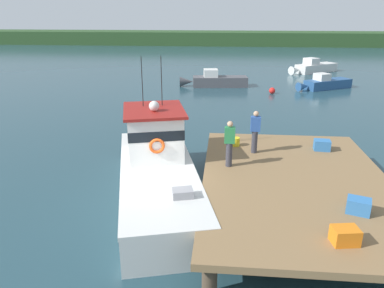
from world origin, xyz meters
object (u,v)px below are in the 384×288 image
Objects in this scene: crate_stack_mid_dock at (322,145)px; moored_boat_off_the_point at (324,83)px; deckhand_further_back at (255,131)px; mooring_buoy_outer at (272,91)px; main_fishing_boat at (157,167)px; deckhand_by_the_boat at (229,143)px; crate_single_far at (345,236)px; crate_single_by_cleat at (358,206)px; bait_bucket at (236,142)px; moored_boat_far_right at (313,68)px; moored_boat_outer_mooring at (215,81)px.

crate_stack_mid_dock is 0.12× the size of moored_boat_off_the_point.
mooring_buoy_outer is (2.58, 16.27, -1.81)m from deckhand_further_back.
main_fishing_boat is 3.90m from deckhand_further_back.
moored_boat_off_the_point is at bearing 67.82° from deckhand_by_the_boat.
main_fishing_boat reaches higher than crate_single_far.
crate_single_by_cleat reaches higher than bait_bucket.
deckhand_further_back is at bearing 106.75° from crate_single_far.
crate_single_far is 0.11× the size of moored_boat_far_right.
bait_bucket is at bearing -85.69° from moored_boat_outer_mooring.
crate_single_far is 1.22× the size of mooring_buoy_outer.
crate_single_by_cleat is 1.76× the size of bait_bucket.
moored_boat_off_the_point is (7.20, 18.62, -1.60)m from deckhand_further_back.
crate_single_by_cleat is 1.00× the size of crate_single_far.
bait_bucket is 0.06× the size of moored_boat_outer_mooring.
main_fishing_boat is 20.17m from moored_boat_outer_mooring.
crate_single_far is at bearing -69.40° from bait_bucket.
deckhand_by_the_boat is at bearing -124.72° from deckhand_further_back.
crate_single_far is at bearing -100.98° from moored_boat_far_right.
bait_bucket reaches higher than mooring_buoy_outer.
moored_boat_outer_mooring is at bearing -140.19° from moored_boat_far_right.
moored_boat_far_right is (6.40, 33.00, -0.87)m from crate_single_far.
bait_bucket is at bearing -113.71° from moored_boat_off_the_point.
main_fishing_boat is 16.57× the size of crate_single_by_cleat.
deckhand_further_back reaches higher than moored_boat_off_the_point.
main_fishing_boat is at bearing -109.20° from mooring_buoy_outer.
bait_bucket is 19.61m from moored_boat_off_the_point.
crate_stack_mid_dock is at bearing 81.51° from crate_single_far.
bait_bucket is at bearing -108.29° from moored_boat_far_right.
main_fishing_boat reaches higher than bait_bucket.
bait_bucket is 0.07× the size of moored_boat_off_the_point.
crate_stack_mid_dock reaches higher than moored_boat_far_right.
crate_single_far is 0.37× the size of deckhand_further_back.
deckhand_by_the_boat reaches higher than bait_bucket.
deckhand_by_the_boat is at bearing -152.32° from crate_stack_mid_dock.
crate_single_far is at bearing -117.85° from crate_single_by_cleat.
moored_boat_off_the_point is at bearing 61.67° from main_fishing_boat.
deckhand_by_the_boat is (-3.45, 2.85, 0.65)m from crate_single_by_cleat.
deckhand_further_back is at bearing 55.28° from deckhand_by_the_boat.
deckhand_further_back is 0.29× the size of moored_boat_far_right.
deckhand_by_the_boat is (-0.28, -2.07, 0.69)m from bait_bucket.
deckhand_by_the_boat is at bearing 140.43° from crate_single_by_cleat.
crate_stack_mid_dock is (6.18, 1.78, 0.40)m from main_fishing_boat.
moored_boat_off_the_point is at bearing 75.90° from crate_stack_mid_dock.
crate_single_by_cleat is 4.52m from deckhand_by_the_boat.
main_fishing_boat is at bearing -112.18° from moored_boat_far_right.
deckhand_further_back reaches higher than moored_boat_outer_mooring.
crate_single_far is 0.37× the size of deckhand_by_the_boat.
crate_stack_mid_dock is 27.37m from moored_boat_far_right.
crate_single_by_cleat reaches higher than crate_single_far.
main_fishing_boat reaches higher than mooring_buoy_outer.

